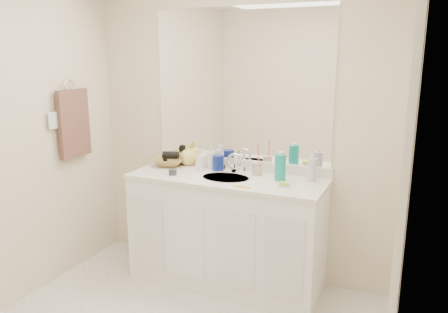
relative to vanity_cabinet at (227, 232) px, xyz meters
name	(u,v)px	position (x,y,z in m)	size (l,w,h in m)	color
wall_back	(240,130)	(0.00, 0.28, 0.77)	(2.60, 0.02, 2.40)	beige
wall_right	(409,197)	(1.30, -1.02, 0.77)	(0.02, 2.60, 2.40)	beige
vanity_cabinet	(227,232)	(0.00, 0.00, 0.00)	(1.50, 0.55, 0.85)	white
countertop	(227,179)	(0.00, 0.00, 0.44)	(1.52, 0.57, 0.03)	white
backsplash	(239,164)	(0.00, 0.26, 0.50)	(1.52, 0.03, 0.08)	white
sink_basin	(226,179)	(0.00, -0.02, 0.44)	(0.37, 0.37, 0.02)	beige
faucet	(235,165)	(0.00, 0.16, 0.51)	(0.02, 0.02, 0.11)	silver
mirror	(241,85)	(0.00, 0.27, 1.14)	(1.48, 0.01, 1.20)	white
blue_mug	(218,163)	(-0.14, 0.15, 0.52)	(0.09, 0.09, 0.12)	navy
tan_cup	(257,169)	(0.20, 0.14, 0.51)	(0.08, 0.08, 0.10)	#C7A78D
toothbrush	(258,157)	(0.21, 0.14, 0.60)	(0.01, 0.01, 0.18)	#F54066
mouthwash_bottle	(280,167)	(0.40, 0.08, 0.55)	(0.08, 0.08, 0.20)	#0C907F
clear_pump_bottle	(312,170)	(0.62, 0.15, 0.54)	(0.07, 0.07, 0.17)	silver
soap_dish	(284,186)	(0.48, -0.07, 0.46)	(0.09, 0.07, 0.01)	silver
green_soap	(284,183)	(0.48, -0.07, 0.48)	(0.06, 0.05, 0.02)	#A7E137
orange_comb	(242,187)	(0.21, -0.21, 0.46)	(0.12, 0.03, 0.01)	orange
dark_jar	(173,172)	(-0.41, -0.12, 0.48)	(0.06, 0.06, 0.04)	#323137
extra_white_bottle	(200,163)	(-0.26, 0.07, 0.52)	(0.04, 0.04, 0.14)	white
soap_bottle_white	(211,158)	(-0.23, 0.19, 0.54)	(0.07, 0.07, 0.17)	white
soap_bottle_cream	(201,159)	(-0.31, 0.17, 0.53)	(0.07, 0.07, 0.15)	#FEF4CF
soap_bottle_yellow	(188,154)	(-0.45, 0.21, 0.55)	(0.15, 0.15, 0.19)	#E6C959
wicker_basket	(169,162)	(-0.59, 0.13, 0.49)	(0.27, 0.27, 0.07)	olive
hair_dryer	(171,155)	(-0.57, 0.13, 0.54)	(0.07, 0.07, 0.13)	black
towel_ring	(69,86)	(-1.27, -0.25, 1.12)	(0.11, 0.11, 0.01)	silver
hand_towel	(74,124)	(-1.25, -0.25, 0.82)	(0.04, 0.32, 0.55)	#3E2821
switch_plate	(53,120)	(-1.27, -0.45, 0.88)	(0.01, 0.09, 0.13)	white
door	(398,271)	(1.29, -1.32, 0.57)	(0.02, 0.82, 2.00)	silver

